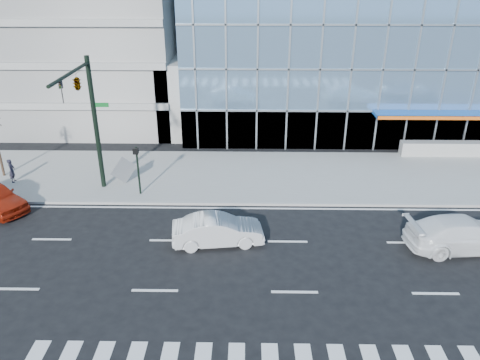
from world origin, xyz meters
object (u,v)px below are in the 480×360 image
object	(u,v)px
traffic_signal	(83,97)
white_sedan	(218,230)
pedestrian	(12,171)
tilted_panel	(124,170)
ped_signal_post	(137,163)
white_suv	(464,234)

from	to	relation	value
traffic_signal	white_sedan	world-z (taller)	traffic_signal
pedestrian	tilted_panel	world-z (taller)	tilted_panel
ped_signal_post	tilted_panel	xyz separation A→B (m)	(-1.27, 1.49, -1.07)
traffic_signal	white_suv	world-z (taller)	traffic_signal
ped_signal_post	white_sedan	bearing A→B (deg)	-45.78
traffic_signal	tilted_panel	bearing A→B (deg)	56.68
white_suv	white_sedan	xyz separation A→B (m)	(-12.00, 0.24, -0.08)
ped_signal_post	white_suv	world-z (taller)	ped_signal_post
traffic_signal	pedestrian	size ratio (longest dim) A/B	5.25
white_sedan	pedestrian	bearing A→B (deg)	55.61
ped_signal_post	tilted_panel	bearing A→B (deg)	130.55
white_sedan	traffic_signal	bearing A→B (deg)	49.88
tilted_panel	pedestrian	bearing A→B (deg)	138.98
traffic_signal	ped_signal_post	bearing A→B (deg)	8.52
white_suv	pedestrian	bearing A→B (deg)	68.55
traffic_signal	pedestrian	world-z (taller)	traffic_signal
traffic_signal	tilted_panel	xyz separation A→B (m)	(1.22, 1.86, -5.10)
traffic_signal	pedestrian	distance (m)	8.15
tilted_panel	white_suv	bearing A→B (deg)	-60.66
white_sedan	tilted_panel	bearing A→B (deg)	35.75
ped_signal_post	tilted_panel	size ratio (longest dim) A/B	2.31
white_sedan	tilted_panel	world-z (taller)	tilted_panel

